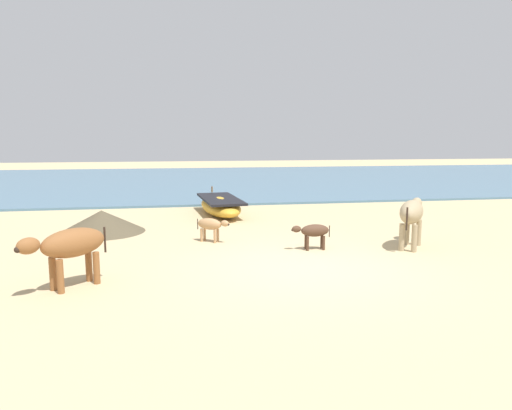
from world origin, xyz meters
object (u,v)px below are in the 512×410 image
(fishing_boat_0, at_px, (220,205))
(calf_near_tan, at_px, (211,225))
(calf_far_dark, at_px, (314,232))
(cow_second_adult_dun, at_px, (412,213))
(cow_adult_brown, at_px, (70,246))

(fishing_boat_0, relative_size, calf_near_tan, 4.36)
(calf_near_tan, height_order, calf_far_dark, calf_far_dark)
(calf_far_dark, distance_m, cow_second_adult_dun, 2.23)
(fishing_boat_0, bearing_deg, calf_near_tan, 165.85)
(fishing_boat_0, bearing_deg, calf_far_dark, -168.01)
(cow_adult_brown, xyz_separation_m, calf_far_dark, (4.62, 1.82, -0.30))
(cow_adult_brown, distance_m, cow_second_adult_dun, 7.02)
(calf_far_dark, bearing_deg, cow_second_adult_dun, 175.85)
(cow_adult_brown, xyz_separation_m, calf_near_tan, (2.47, 2.97, -0.30))
(calf_near_tan, xyz_separation_m, calf_far_dark, (2.15, -1.14, 0.00))
(fishing_boat_0, distance_m, cow_adult_brown, 7.47)
(cow_adult_brown, xyz_separation_m, cow_second_adult_dun, (6.82, 1.66, 0.06))
(cow_adult_brown, height_order, cow_second_adult_dun, cow_second_adult_dun)
(cow_adult_brown, bearing_deg, cow_second_adult_dun, 152.92)
(fishing_boat_0, xyz_separation_m, cow_adult_brown, (-3.05, -6.80, 0.41))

